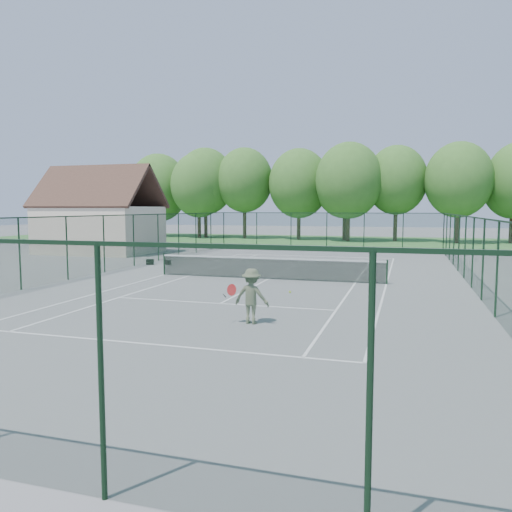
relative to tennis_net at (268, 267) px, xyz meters
name	(u,v)px	position (x,y,z in m)	size (l,w,h in m)	color
ground	(268,279)	(0.00, 0.00, -0.58)	(140.00, 140.00, 0.00)	gray
grass_far	(344,240)	(0.00, 30.00, -0.57)	(80.00, 16.00, 0.01)	#407D38
court_lines	(268,279)	(0.00, 0.00, -0.57)	(11.05, 23.85, 0.01)	white
tennis_net	(268,267)	(0.00, 0.00, 0.00)	(11.08, 0.08, 1.10)	black
fence_enclosure	(268,247)	(0.00, 0.00, 0.98)	(18.05, 36.05, 3.02)	#16371F
utility_building	(100,212)	(-16.00, 10.00, 2.54)	(8.60, 6.27, 6.63)	beige
tree_line_far	(345,183)	(0.00, 30.00, 5.42)	(39.40, 6.40, 9.70)	#3F2D1E
sports_bag_a	(150,262)	(-8.42, 3.83, -0.41)	(0.42, 0.25, 0.33)	black
sports_bag_b	(168,262)	(-7.41, 4.14, -0.43)	(0.37, 0.23, 0.29)	black
tennis_player	(252,296)	(1.98, -8.98, 0.24)	(1.96, 0.80, 1.63)	#585C43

